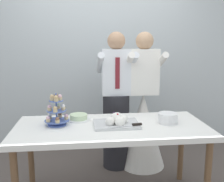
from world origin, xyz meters
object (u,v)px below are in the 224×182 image
at_px(dessert_table, 111,133).
at_px(person_bride, 143,121).
at_px(main_cake_tray, 117,121).
at_px(plate_stack, 168,118).
at_px(cupcake_stand, 57,112).
at_px(person_groom, 116,108).
at_px(round_cake, 79,117).

bearing_deg(dessert_table, person_bride, 56.76).
height_order(main_cake_tray, plate_stack, main_cake_tray).
xyz_separation_m(dessert_table, plate_stack, (0.55, 0.01, 0.12)).
xyz_separation_m(dessert_table, cupcake_stand, (-0.51, 0.07, 0.20)).
distance_m(cupcake_stand, main_cake_tray, 0.57).
height_order(person_groom, person_bride, same).
bearing_deg(dessert_table, round_cake, 145.42).
bearing_deg(cupcake_stand, plate_stack, -3.02).
bearing_deg(main_cake_tray, plate_stack, 2.30).
bearing_deg(plate_stack, main_cake_tray, -177.70).
relative_size(main_cake_tray, round_cake, 1.81).
distance_m(plate_stack, person_bride, 0.75).
xyz_separation_m(main_cake_tray, round_cake, (-0.36, 0.22, -0.01)).
bearing_deg(person_groom, plate_stack, -59.79).
bearing_deg(cupcake_stand, round_cake, 35.26).
distance_m(cupcake_stand, round_cake, 0.26).
relative_size(main_cake_tray, person_groom, 0.26).
bearing_deg(dessert_table, cupcake_stand, 172.16).
bearing_deg(person_bride, dessert_table, -123.24).
height_order(round_cake, person_bride, person_bride).
bearing_deg(main_cake_tray, dessert_table, 173.35).
bearing_deg(cupcake_stand, person_groom, 45.34).
bearing_deg(person_groom, main_cake_tray, -96.74).
xyz_separation_m(cupcake_stand, person_groom, (0.64, 0.65, -0.15)).
bearing_deg(person_bride, main_cake_tray, -120.13).
distance_m(cupcake_stand, plate_stack, 1.06).
bearing_deg(round_cake, main_cake_tray, -31.34).
bearing_deg(dessert_table, main_cake_tray, -6.65).
height_order(round_cake, person_groom, person_groom).
xyz_separation_m(main_cake_tray, person_groom, (0.09, 0.73, -0.07)).
relative_size(main_cake_tray, plate_stack, 2.26).
distance_m(plate_stack, round_cake, 0.88).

